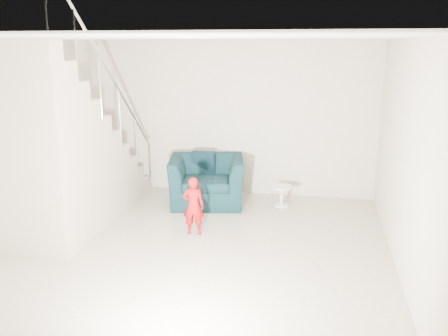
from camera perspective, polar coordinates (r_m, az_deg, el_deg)
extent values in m
plane|color=gray|center=(6.24, -3.60, -10.27)|extent=(5.50, 5.50, 0.00)
plane|color=silver|center=(5.66, -4.04, 15.38)|extent=(5.50, 5.50, 0.00)
plane|color=#A79C88|center=(8.44, 1.09, 5.95)|extent=(5.00, 0.00, 5.00)
plane|color=#A79C88|center=(3.34, -16.32, -8.32)|extent=(5.00, 0.00, 5.00)
plane|color=#A79C88|center=(6.88, -24.36, 2.66)|extent=(0.00, 5.50, 5.50)
plane|color=#A79C88|center=(5.69, 21.28, 0.71)|extent=(0.00, 5.50, 5.50)
imported|color=black|center=(8.01, -2.10, -1.53)|extent=(1.40, 1.28, 0.79)
imported|color=#A0050E|center=(6.71, -3.71, -4.57)|extent=(0.32, 0.23, 0.84)
cylinder|color=silver|center=(7.93, 6.98, -2.30)|extent=(0.35, 0.35, 0.03)
cylinder|color=silver|center=(7.98, 6.95, -3.48)|extent=(0.05, 0.05, 0.31)
cylinder|color=silver|center=(8.03, 6.91, -4.45)|extent=(0.24, 0.24, 0.03)
cube|color=#ADA089|center=(8.91, -12.19, -1.93)|extent=(1.00, 0.30, 0.27)
cube|color=#ADA089|center=(8.61, -13.02, -1.62)|extent=(1.00, 0.30, 0.54)
cube|color=#ADA089|center=(8.31, -13.92, -1.29)|extent=(1.00, 0.30, 0.81)
cube|color=#ADA089|center=(8.02, -14.88, -0.94)|extent=(1.00, 0.30, 1.08)
cube|color=#ADA089|center=(7.72, -15.91, -0.55)|extent=(1.00, 0.30, 1.35)
cube|color=#ADA089|center=(7.43, -17.02, -0.14)|extent=(1.00, 0.30, 1.62)
cube|color=#ADA089|center=(7.15, -18.23, 0.31)|extent=(1.00, 0.30, 1.89)
cube|color=#ADA089|center=(6.87, -19.53, 0.80)|extent=(1.00, 0.30, 2.16)
cube|color=#ADA089|center=(6.59, -20.94, 1.32)|extent=(1.00, 0.30, 2.43)
cube|color=#ADA089|center=(6.32, -22.48, 1.89)|extent=(1.00, 0.30, 2.70)
cylinder|color=silver|center=(7.13, -13.71, 11.23)|extent=(0.04, 3.03, 2.73)
cylinder|color=silver|center=(8.76, -8.93, 0.42)|extent=(0.04, 0.04, 1.00)
cube|color=black|center=(8.27, -2.43, 0.70)|extent=(0.40, 0.19, 0.40)
cube|color=black|center=(8.06, -5.86, -0.74)|extent=(0.05, 0.45, 0.50)
cube|color=black|center=(6.53, -2.81, -2.20)|extent=(0.02, 0.05, 0.10)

